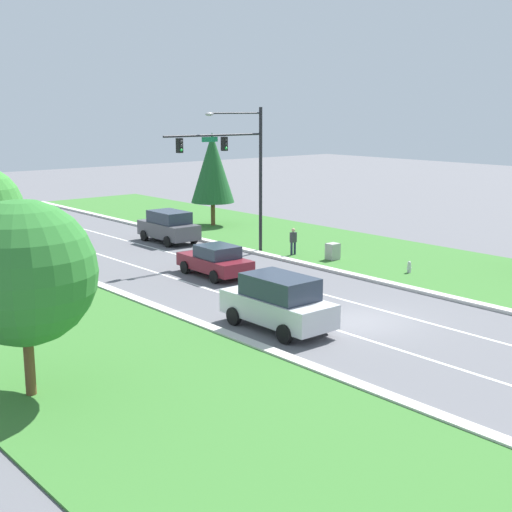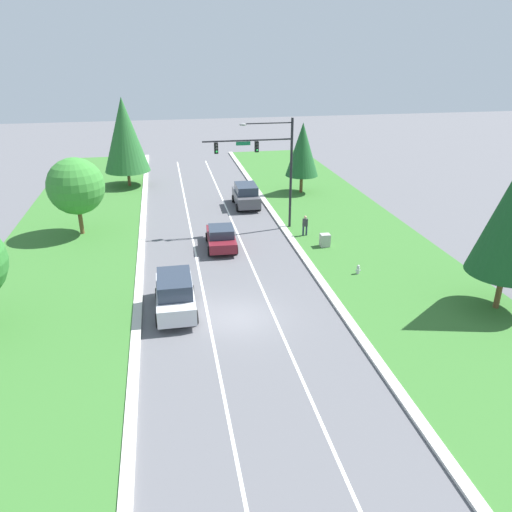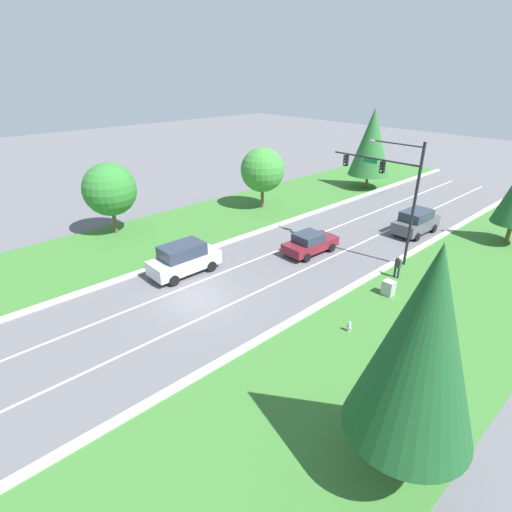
% 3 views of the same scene
% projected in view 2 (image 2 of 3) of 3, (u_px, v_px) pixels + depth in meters
% --- Properties ---
extents(ground_plane, '(160.00, 160.00, 0.00)m').
position_uv_depth(ground_plane, '(242.00, 318.00, 27.42)').
color(ground_plane, '#5B5B60').
extents(curb_strip_right, '(0.50, 90.00, 0.15)m').
position_uv_depth(curb_strip_right, '(340.00, 307.00, 28.35)').
color(curb_strip_right, beige).
rests_on(curb_strip_right, ground_plane).
extents(curb_strip_left, '(0.50, 90.00, 0.15)m').
position_uv_depth(curb_strip_left, '(136.00, 327.00, 26.42)').
color(curb_strip_left, beige).
rests_on(curb_strip_left, ground_plane).
extents(grass_verge_right, '(10.00, 90.00, 0.08)m').
position_uv_depth(grass_verge_right, '(425.00, 300.00, 29.26)').
color(grass_verge_right, '#38702D').
rests_on(grass_verge_right, ground_plane).
extents(grass_verge_left, '(10.00, 90.00, 0.08)m').
position_uv_depth(grass_verge_left, '(32.00, 337.00, 25.54)').
color(grass_verge_left, '#38702D').
rests_on(grass_verge_left, ground_plane).
extents(lane_stripe_inner_left, '(0.14, 81.00, 0.01)m').
position_uv_depth(lane_stripe_inner_left, '(209.00, 321.00, 27.11)').
color(lane_stripe_inner_left, white).
rests_on(lane_stripe_inner_left, ground_plane).
extents(lane_stripe_inner_right, '(0.14, 81.00, 0.01)m').
position_uv_depth(lane_stripe_inner_right, '(274.00, 315.00, 27.72)').
color(lane_stripe_inner_right, white).
rests_on(lane_stripe_inner_right, ground_plane).
extents(traffic_signal_mast, '(6.98, 0.41, 8.77)m').
position_uv_depth(traffic_signal_mast, '(268.00, 159.00, 38.42)').
color(traffic_signal_mast, black).
rests_on(traffic_signal_mast, ground_plane).
extents(graphite_suv, '(2.30, 4.72, 2.09)m').
position_uv_depth(graphite_suv, '(246.00, 195.00, 45.88)').
color(graphite_suv, '#4C4C51').
rests_on(graphite_suv, ground_plane).
extents(burgundy_sedan, '(2.30, 4.59, 1.67)m').
position_uv_depth(burgundy_sedan, '(221.00, 237.00, 36.55)').
color(burgundy_sedan, maroon).
rests_on(burgundy_sedan, ground_plane).
extents(silver_suv, '(2.25, 4.95, 2.21)m').
position_uv_depth(silver_suv, '(175.00, 294.00, 27.64)').
color(silver_suv, silver).
rests_on(silver_suv, ground_plane).
extents(utility_cabinet, '(0.70, 0.60, 1.02)m').
position_uv_depth(utility_cabinet, '(325.00, 241.00, 36.78)').
color(utility_cabinet, '#9E9E99').
rests_on(utility_cabinet, ground_plane).
extents(pedestrian, '(0.40, 0.23, 1.69)m').
position_uv_depth(pedestrian, '(305.00, 225.00, 38.71)').
color(pedestrian, '#232842').
rests_on(pedestrian, ground_plane).
extents(fire_hydrant, '(0.34, 0.20, 0.70)m').
position_uv_depth(fire_hydrant, '(358.00, 270.00, 32.42)').
color(fire_hydrant, '#B7B7BC').
rests_on(fire_hydrant, ground_plane).
extents(conifer_far_right_tree, '(3.23, 3.23, 6.98)m').
position_uv_depth(conifer_far_right_tree, '(302.00, 149.00, 48.74)').
color(conifer_far_right_tree, brown).
rests_on(conifer_far_right_tree, ground_plane).
extents(oak_far_left_tree, '(4.33, 4.33, 6.08)m').
position_uv_depth(oak_far_left_tree, '(76.00, 186.00, 37.94)').
color(oak_far_left_tree, brown).
rests_on(oak_far_left_tree, ground_plane).
extents(conifer_mid_left_tree, '(4.66, 4.66, 9.11)m').
position_uv_depth(conifer_mid_left_tree, '(125.00, 135.00, 50.72)').
color(conifer_mid_left_tree, brown).
rests_on(conifer_mid_left_tree, ground_plane).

